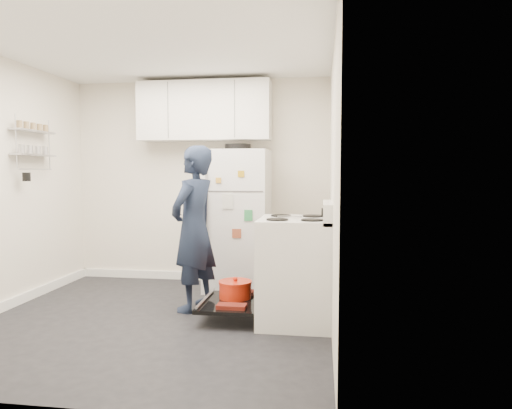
% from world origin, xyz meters
% --- Properties ---
extents(room, '(3.21, 3.21, 2.51)m').
position_xyz_m(room, '(-0.03, 0.03, 1.21)').
color(room, black).
rests_on(room, ground).
extents(electric_range, '(0.66, 0.76, 1.10)m').
position_xyz_m(electric_range, '(1.26, 0.15, 0.47)').
color(electric_range, silver).
rests_on(electric_range, ground).
extents(open_oven_door, '(0.55, 0.70, 0.24)m').
position_xyz_m(open_oven_door, '(0.68, 0.21, 0.20)').
color(open_oven_door, black).
rests_on(open_oven_door, ground).
extents(refrigerator, '(0.72, 0.74, 1.69)m').
position_xyz_m(refrigerator, '(0.54, 1.25, 0.82)').
color(refrigerator, white).
rests_on(refrigerator, ground).
extents(upper_cabinets, '(1.60, 0.33, 0.70)m').
position_xyz_m(upper_cabinets, '(0.10, 1.43, 2.10)').
color(upper_cabinets, silver).
rests_on(upper_cabinets, room).
extents(wall_shelf_rack, '(0.14, 0.60, 0.61)m').
position_xyz_m(wall_shelf_rack, '(-1.52, 0.49, 1.68)').
color(wall_shelf_rack, '#B2B2B7').
rests_on(wall_shelf_rack, room).
extents(person, '(0.56, 0.69, 1.63)m').
position_xyz_m(person, '(0.26, 0.37, 0.81)').
color(person, '#182137').
rests_on(person, ground).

